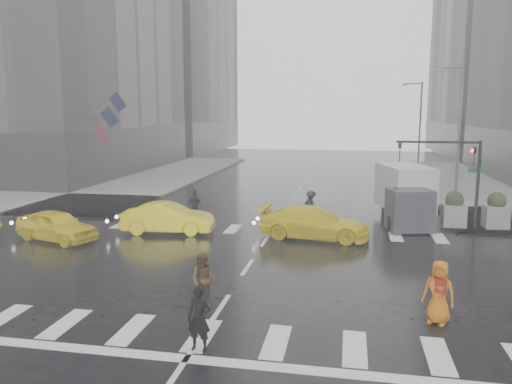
% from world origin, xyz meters
% --- Properties ---
extents(ground, '(120.00, 120.00, 0.00)m').
position_xyz_m(ground, '(0.00, 0.00, 0.00)').
color(ground, black).
rests_on(ground, ground).
extents(sidewalk_nw, '(35.00, 35.00, 0.15)m').
position_xyz_m(sidewalk_nw, '(-19.50, 17.50, 0.07)').
color(sidewalk_nw, gray).
rests_on(sidewalk_nw, ground).
extents(building_nw_far, '(26.05, 26.05, 44.00)m').
position_xyz_m(building_nw_far, '(-29.00, 56.00, 20.19)').
color(building_nw_far, slate).
rests_on(building_nw_far, ground).
extents(road_markings, '(18.00, 48.00, 0.01)m').
position_xyz_m(road_markings, '(0.00, 0.00, 0.01)').
color(road_markings, silver).
rests_on(road_markings, ground).
extents(traffic_signal_pole, '(4.45, 0.42, 4.50)m').
position_xyz_m(traffic_signal_pole, '(9.01, 8.01, 3.22)').
color(traffic_signal_pole, black).
rests_on(traffic_signal_pole, ground).
extents(street_lamp_near, '(2.15, 0.22, 9.00)m').
position_xyz_m(street_lamp_near, '(10.87, 18.00, 4.95)').
color(street_lamp_near, '#59595B').
rests_on(street_lamp_near, ground).
extents(street_lamp_far, '(2.15, 0.22, 9.00)m').
position_xyz_m(street_lamp_far, '(10.87, 38.00, 4.95)').
color(street_lamp_far, '#59595B').
rests_on(street_lamp_far, ground).
extents(planter_west, '(1.10, 1.10, 1.80)m').
position_xyz_m(planter_west, '(7.00, 8.20, 0.98)').
color(planter_west, gray).
rests_on(planter_west, ground).
extents(planter_mid, '(1.10, 1.10, 1.80)m').
position_xyz_m(planter_mid, '(9.00, 8.20, 0.98)').
color(planter_mid, gray).
rests_on(planter_mid, ground).
extents(planter_east, '(1.10, 1.10, 1.80)m').
position_xyz_m(planter_east, '(11.00, 8.20, 0.98)').
color(planter_east, gray).
rests_on(planter_east, ground).
extents(flag_cluster, '(2.87, 3.06, 4.69)m').
position_xyz_m(flag_cluster, '(-15.08, 18.50, 5.64)').
color(flag_cluster, '#59595B').
rests_on(flag_cluster, ground).
extents(pedestrian_black, '(1.03, 1.04, 2.43)m').
position_xyz_m(pedestrian_black, '(0.18, -6.80, 1.61)').
color(pedestrian_black, black).
rests_on(pedestrian_black, ground).
extents(pedestrian_brown, '(0.88, 0.73, 1.66)m').
position_xyz_m(pedestrian_brown, '(-0.55, -4.00, 0.83)').
color(pedestrian_brown, '#4A321A').
rests_on(pedestrian_brown, ground).
extents(pedestrian_orange, '(1.05, 0.91, 1.82)m').
position_xyz_m(pedestrian_orange, '(6.30, -4.00, 0.91)').
color(pedestrian_orange, '#C7610E').
rests_on(pedestrian_orange, ground).
extents(pedestrian_far_a, '(1.12, 0.92, 1.65)m').
position_xyz_m(pedestrian_far_a, '(-4.46, 7.58, 0.83)').
color(pedestrian_far_a, black).
rests_on(pedestrian_far_a, ground).
extents(pedestrian_far_b, '(1.16, 1.16, 1.64)m').
position_xyz_m(pedestrian_far_b, '(1.70, 8.93, 0.82)').
color(pedestrian_far_b, black).
rests_on(pedestrian_far_b, ground).
extents(taxi_front, '(4.43, 2.81, 1.40)m').
position_xyz_m(taxi_front, '(-9.48, 2.32, 0.70)').
color(taxi_front, yellow).
rests_on(taxi_front, ground).
extents(taxi_mid, '(4.61, 2.07, 1.47)m').
position_xyz_m(taxi_mid, '(-4.95, 4.66, 0.73)').
color(taxi_mid, yellow).
rests_on(taxi_mid, ground).
extents(taxi_rear, '(4.77, 2.60, 1.50)m').
position_xyz_m(taxi_rear, '(2.17, 4.95, 0.75)').
color(taxi_rear, yellow).
rests_on(taxi_rear, ground).
extents(box_truck, '(2.13, 5.67, 3.01)m').
position_xyz_m(box_truck, '(6.71, 9.14, 1.61)').
color(box_truck, silver).
rests_on(box_truck, ground).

